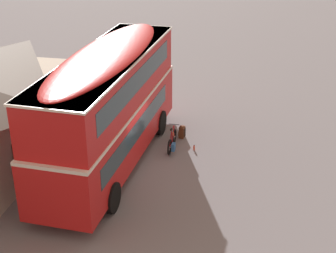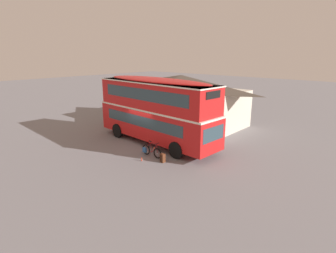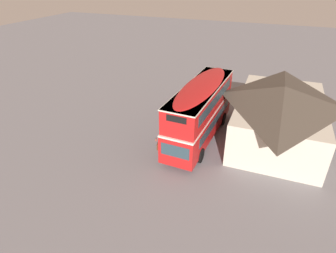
% 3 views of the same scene
% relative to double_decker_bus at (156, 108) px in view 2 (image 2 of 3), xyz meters
% --- Properties ---
extents(ground_plane, '(120.00, 120.00, 0.00)m').
position_rel_double_decker_bus_xyz_m(ground_plane, '(-0.36, -0.58, -2.64)').
color(ground_plane, slate).
extents(double_decker_bus, '(10.34, 3.03, 4.79)m').
position_rel_double_decker_bus_xyz_m(double_decker_bus, '(0.00, 0.00, 0.00)').
color(double_decker_bus, black).
rests_on(double_decker_bus, ground).
extents(touring_bicycle, '(1.71, 0.46, 1.03)m').
position_rel_double_decker_bus_xyz_m(touring_bicycle, '(1.66, -2.17, -2.27)').
color(touring_bicycle, black).
rests_on(touring_bicycle, ground).
extents(backpack_on_ground, '(0.33, 0.32, 0.58)m').
position_rel_double_decker_bus_xyz_m(backpack_on_ground, '(2.89, -2.38, -2.35)').
color(backpack_on_ground, '#592D19').
rests_on(backpack_on_ground, ground).
extents(water_bottle_red_squeeze, '(0.07, 0.07, 0.25)m').
position_rel_double_decker_bus_xyz_m(water_bottle_red_squeeze, '(1.79, -3.11, -2.53)').
color(water_bottle_red_squeeze, '#D84C33').
rests_on(water_bottle_red_squeeze, ground).
extents(pub_building, '(11.46, 6.94, 4.52)m').
position_rel_double_decker_bus_xyz_m(pub_building, '(-2.45, 5.89, -0.34)').
color(pub_building, beige).
rests_on(pub_building, ground).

